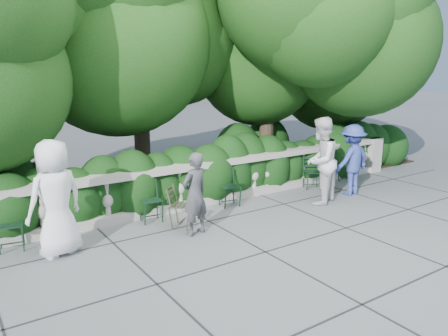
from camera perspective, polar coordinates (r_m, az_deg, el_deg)
ground at (r=8.52m, az=3.79°, el=-7.85°), size 90.00×90.00×0.00m
balustrade at (r=9.78m, az=-2.61°, el=-2.04°), size 12.00×0.44×1.00m
shrub_hedge at (r=10.92m, az=-5.87°, el=-3.12°), size 15.00×2.60×1.70m
tree_canopy at (r=11.02m, az=-3.57°, el=17.90°), size 15.04×6.52×6.78m
chair_b at (r=8.24m, az=-25.89°, el=-9.96°), size 0.52×0.55×0.84m
chair_c at (r=8.84m, az=-9.14°, el=-7.20°), size 0.49×0.53×0.84m
chair_d at (r=9.68m, az=1.09°, el=-5.20°), size 0.51×0.54×0.84m
chair_e at (r=11.22m, az=11.62°, el=-2.87°), size 0.61×0.62×0.84m
chair_f at (r=12.23m, az=16.34°, el=-1.81°), size 0.50×0.53×0.84m
chair_weathered at (r=8.55m, az=-4.56°, el=-7.77°), size 0.65×0.65×0.84m
person_businessman at (r=7.57m, az=-21.16°, el=-3.72°), size 1.09×0.88×1.94m
person_woman_grey at (r=7.99m, az=-3.84°, el=-3.41°), size 0.64×0.50×1.55m
person_casual_man at (r=9.99m, az=12.50°, el=0.91°), size 1.16×1.05×1.96m
person_older_blue at (r=10.91m, az=16.34°, el=1.03°), size 1.13×0.68×1.71m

